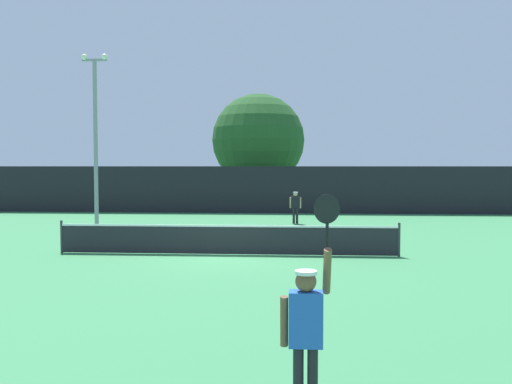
% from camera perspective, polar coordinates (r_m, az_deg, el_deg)
% --- Properties ---
extents(ground_plane, '(120.00, 120.00, 0.00)m').
position_cam_1_polar(ground_plane, '(17.68, -3.08, -6.57)').
color(ground_plane, '#387F4C').
extents(tennis_net, '(11.01, 0.08, 1.07)m').
position_cam_1_polar(tennis_net, '(17.60, -3.08, -4.92)').
color(tennis_net, '#232328').
rests_on(tennis_net, ground).
extents(perimeter_fence, '(36.06, 0.12, 2.84)m').
position_cam_1_polar(perimeter_fence, '(32.90, 0.19, 0.24)').
color(perimeter_fence, black).
rests_on(perimeter_fence, ground).
extents(player_serving, '(0.68, 0.40, 2.55)m').
position_cam_1_polar(player_serving, '(6.29, 5.32, -13.29)').
color(player_serving, blue).
rests_on(player_serving, ground).
extents(player_receiving, '(0.57, 0.23, 1.58)m').
position_cam_1_polar(player_receiving, '(26.96, 4.15, -1.30)').
color(player_receiving, black).
rests_on(player_receiving, ground).
extents(tennis_ball, '(0.07, 0.07, 0.07)m').
position_cam_1_polar(tennis_ball, '(20.86, -2.06, -5.04)').
color(tennis_ball, '#CCE033').
rests_on(tennis_ball, ground).
extents(light_pole, '(1.18, 0.28, 7.79)m').
position_cam_1_polar(light_pole, '(25.27, -16.46, 6.25)').
color(light_pole, gray).
rests_on(light_pole, ground).
extents(large_tree, '(6.56, 6.56, 7.98)m').
position_cam_1_polar(large_tree, '(38.88, 0.23, 5.44)').
color(large_tree, brown).
rests_on(large_tree, ground).
extents(parked_car_near, '(2.23, 4.34, 1.69)m').
position_cam_1_polar(parked_car_near, '(38.29, -3.06, -0.37)').
color(parked_car_near, '#B7B7BC').
rests_on(parked_car_near, ground).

